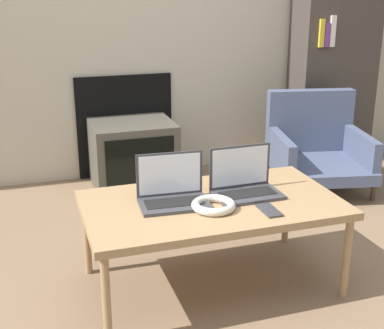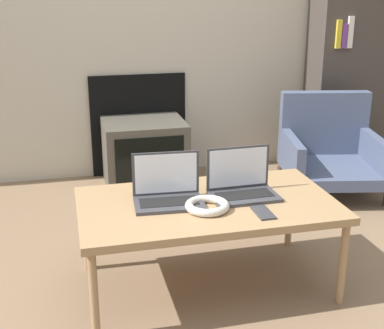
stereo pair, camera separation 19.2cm
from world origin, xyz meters
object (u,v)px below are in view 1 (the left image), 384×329
object	(u,v)px
laptop_right	(245,183)
phone	(269,210)
tv	(133,154)
armchair	(316,146)
laptop_left	(172,192)
headphones	(213,205)

from	to	relation	value
laptop_right	phone	xyz separation A→B (m)	(0.02, -0.23, -0.05)
tv	armchair	bearing A→B (deg)	-18.34
laptop_right	armchair	distance (m)	1.42
laptop_left	armchair	bearing A→B (deg)	40.51
headphones	armchair	size ratio (longest dim) A/B	0.26
laptop_right	phone	bearing A→B (deg)	-85.91
laptop_left	phone	xyz separation A→B (m)	(0.38, -0.23, -0.05)
phone	tv	bearing A→B (deg)	99.42
headphones	tv	size ratio (longest dim) A/B	0.35
laptop_left	armchair	distance (m)	1.69
armchair	headphones	bearing A→B (deg)	-124.80
laptop_right	armchair	size ratio (longest dim) A/B	0.42
laptop_right	phone	size ratio (longest dim) A/B	2.15
headphones	tv	world-z (taller)	headphones
laptop_left	headphones	xyz separation A→B (m)	(0.15, -0.13, -0.03)
laptop_right	armchair	world-z (taller)	armchair
tv	armchair	size ratio (longest dim) A/B	0.76
laptop_left	armchair	size ratio (longest dim) A/B	0.43
armchair	tv	bearing A→B (deg)	173.44
phone	tv	size ratio (longest dim) A/B	0.26
laptop_left	tv	xyz separation A→B (m)	(0.11, 1.41, -0.26)
laptop_left	headphones	distance (m)	0.20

